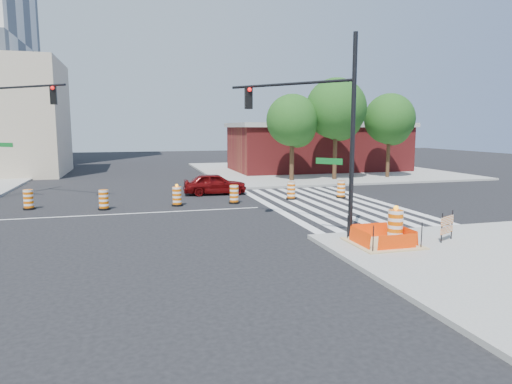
# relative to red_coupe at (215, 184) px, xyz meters

# --- Properties ---
(ground) EXTENTS (120.00, 120.00, 0.00)m
(ground) POSITION_rel_red_coupe_xyz_m (-5.69, -5.32, -0.67)
(ground) COLOR black
(ground) RESTS_ON ground
(sidewalk_ne) EXTENTS (22.00, 22.00, 0.15)m
(sidewalk_ne) POSITION_rel_red_coupe_xyz_m (12.31, 12.68, -0.60)
(sidewalk_ne) COLOR gray
(sidewalk_ne) RESTS_ON ground
(crosswalk_east) EXTENTS (6.75, 13.50, 0.01)m
(crosswalk_east) POSITION_rel_red_coupe_xyz_m (5.26, -5.32, -0.67)
(crosswalk_east) COLOR silver
(crosswalk_east) RESTS_ON ground
(lane_centerline) EXTENTS (14.00, 0.12, 0.01)m
(lane_centerline) POSITION_rel_red_coupe_xyz_m (-5.69, -5.32, -0.67)
(lane_centerline) COLOR silver
(lane_centerline) RESTS_ON ground
(excavation_pit) EXTENTS (2.20, 2.20, 0.90)m
(excavation_pit) POSITION_rel_red_coupe_xyz_m (3.31, -14.32, -0.45)
(excavation_pit) COLOR tan
(excavation_pit) RESTS_ON ground
(brick_storefront) EXTENTS (16.50, 8.50, 4.60)m
(brick_storefront) POSITION_rel_red_coupe_xyz_m (12.31, 12.68, 1.65)
(brick_storefront) COLOR maroon
(brick_storefront) RESTS_ON ground
(red_coupe) EXTENTS (4.03, 1.81, 1.34)m
(red_coupe) POSITION_rel_red_coupe_xyz_m (0.00, 0.00, 0.00)
(red_coupe) COLOR #570708
(red_coupe) RESTS_ON ground
(signal_pole_se) EXTENTS (3.60, 4.40, 7.35)m
(signal_pole_se) POSITION_rel_red_coupe_xyz_m (1.78, -11.74, 3.85)
(signal_pole_se) COLOR black
(signal_pole_se) RESTS_ON ground
(signal_pole_nw) EXTENTS (4.69, 4.11, 8.06)m
(signal_pole_nw) POSITION_rel_red_coupe_xyz_m (-11.49, 1.00, 4.27)
(signal_pole_nw) COLOR black
(signal_pole_nw) RESTS_ON ground
(pit_drum) EXTENTS (0.66, 0.66, 1.30)m
(pit_drum) POSITION_rel_red_coupe_xyz_m (3.91, -14.11, 0.02)
(pit_drum) COLOR black
(pit_drum) RESTS_ON ground
(barricade) EXTENTS (0.82, 0.46, 1.06)m
(barricade) POSITION_rel_red_coupe_xyz_m (5.73, -14.53, 0.06)
(barricade) COLOR #DC5D04
(barricade) RESTS_ON ground
(tree_north_c) EXTENTS (3.94, 3.94, 6.70)m
(tree_north_c) POSITION_rel_red_coupe_xyz_m (6.95, 4.99, 3.82)
(tree_north_c) COLOR #382314
(tree_north_c) RESTS_ON ground
(tree_north_d) EXTENTS (4.69, 4.69, 7.97)m
(tree_north_d) POSITION_rel_red_coupe_xyz_m (10.45, 4.80, 4.68)
(tree_north_d) COLOR #382314
(tree_north_d) RESTS_ON ground
(tree_north_e) EXTENTS (4.06, 4.06, 6.90)m
(tree_north_e) POSITION_rel_red_coupe_xyz_m (15.28, 4.99, 3.96)
(tree_north_e) COLOR #382314
(tree_north_e) RESTS_ON ground
(median_drum_2) EXTENTS (0.60, 0.60, 1.02)m
(median_drum_2) POSITION_rel_red_coupe_xyz_m (-10.16, -2.73, -0.19)
(median_drum_2) COLOR black
(median_drum_2) RESTS_ON ground
(median_drum_3) EXTENTS (0.60, 0.60, 1.02)m
(median_drum_3) POSITION_rel_red_coupe_xyz_m (-6.44, -3.84, -0.19)
(median_drum_3) COLOR black
(median_drum_3) RESTS_ON ground
(median_drum_4) EXTENTS (0.60, 0.60, 1.18)m
(median_drum_4) POSITION_rel_red_coupe_xyz_m (-2.72, -3.66, -0.18)
(median_drum_4) COLOR black
(median_drum_4) RESTS_ON ground
(median_drum_5) EXTENTS (0.60, 0.60, 1.02)m
(median_drum_5) POSITION_rel_red_coupe_xyz_m (0.41, -3.69, -0.19)
(median_drum_5) COLOR black
(median_drum_5) RESTS_ON ground
(median_drum_6) EXTENTS (0.60, 0.60, 1.02)m
(median_drum_6) POSITION_rel_red_coupe_xyz_m (3.93, -3.21, -0.19)
(median_drum_6) COLOR black
(median_drum_6) RESTS_ON ground
(median_drum_7) EXTENTS (0.60, 0.60, 1.02)m
(median_drum_7) POSITION_rel_red_coupe_xyz_m (6.98, -3.48, -0.19)
(median_drum_7) COLOR black
(median_drum_7) RESTS_ON ground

